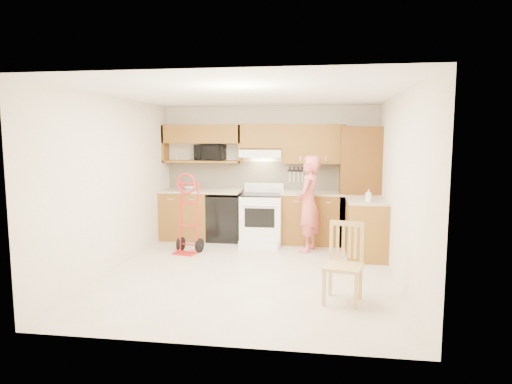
% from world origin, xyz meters
% --- Properties ---
extents(floor, '(4.00, 4.50, 0.02)m').
position_xyz_m(floor, '(0.00, 0.00, -0.01)').
color(floor, beige).
rests_on(floor, ground).
extents(ceiling, '(4.00, 4.50, 0.02)m').
position_xyz_m(ceiling, '(0.00, 0.00, 2.51)').
color(ceiling, white).
rests_on(ceiling, ground).
extents(wall_back, '(4.00, 0.02, 2.50)m').
position_xyz_m(wall_back, '(0.00, 2.26, 1.25)').
color(wall_back, beige).
rests_on(wall_back, ground).
extents(wall_front, '(4.00, 0.02, 2.50)m').
position_xyz_m(wall_front, '(0.00, -2.26, 1.25)').
color(wall_front, beige).
rests_on(wall_front, ground).
extents(wall_left, '(0.02, 4.50, 2.50)m').
position_xyz_m(wall_left, '(-2.01, 0.00, 1.25)').
color(wall_left, beige).
rests_on(wall_left, ground).
extents(wall_right, '(0.02, 4.50, 2.50)m').
position_xyz_m(wall_right, '(2.01, 0.00, 1.25)').
color(wall_right, beige).
rests_on(wall_right, ground).
extents(backsplash, '(3.92, 0.03, 0.55)m').
position_xyz_m(backsplash, '(0.00, 2.23, 1.20)').
color(backsplash, beige).
rests_on(backsplash, wall_back).
extents(lower_cab_left, '(0.90, 0.60, 0.90)m').
position_xyz_m(lower_cab_left, '(-1.55, 1.95, 0.45)').
color(lower_cab_left, brown).
rests_on(lower_cab_left, ground).
extents(dishwasher, '(0.60, 0.60, 0.85)m').
position_xyz_m(dishwasher, '(-0.80, 1.95, 0.42)').
color(dishwasher, black).
rests_on(dishwasher, ground).
extents(lower_cab_right, '(1.14, 0.60, 0.90)m').
position_xyz_m(lower_cab_right, '(0.83, 1.95, 0.45)').
color(lower_cab_right, brown).
rests_on(lower_cab_right, ground).
extents(countertop_left, '(1.50, 0.63, 0.04)m').
position_xyz_m(countertop_left, '(-1.25, 1.95, 0.92)').
color(countertop_left, tan).
rests_on(countertop_left, lower_cab_left).
extents(countertop_right, '(1.14, 0.63, 0.04)m').
position_xyz_m(countertop_right, '(0.83, 1.95, 0.92)').
color(countertop_right, tan).
rests_on(countertop_right, lower_cab_right).
extents(cab_return_right, '(0.60, 1.00, 0.90)m').
position_xyz_m(cab_return_right, '(1.70, 1.15, 0.45)').
color(cab_return_right, brown).
rests_on(cab_return_right, ground).
extents(countertop_return, '(0.63, 1.00, 0.04)m').
position_xyz_m(countertop_return, '(1.70, 1.15, 0.92)').
color(countertop_return, tan).
rests_on(countertop_return, cab_return_right).
extents(pantry_tall, '(0.70, 0.60, 2.10)m').
position_xyz_m(pantry_tall, '(1.65, 1.95, 1.05)').
color(pantry_tall, '#5E3711').
rests_on(pantry_tall, ground).
extents(upper_cab_left, '(1.50, 0.33, 0.34)m').
position_xyz_m(upper_cab_left, '(-1.25, 2.08, 1.98)').
color(upper_cab_left, brown).
rests_on(upper_cab_left, wall_back).
extents(upper_shelf_mw, '(1.50, 0.33, 0.04)m').
position_xyz_m(upper_shelf_mw, '(-1.25, 2.08, 1.47)').
color(upper_shelf_mw, brown).
rests_on(upper_shelf_mw, wall_back).
extents(upper_cab_center, '(0.76, 0.33, 0.44)m').
position_xyz_m(upper_cab_center, '(-0.12, 2.08, 1.94)').
color(upper_cab_center, brown).
rests_on(upper_cab_center, wall_back).
extents(upper_cab_right, '(1.14, 0.33, 0.70)m').
position_xyz_m(upper_cab_right, '(0.83, 2.08, 1.80)').
color(upper_cab_right, brown).
rests_on(upper_cab_right, wall_back).
extents(range_hood, '(0.76, 0.46, 0.14)m').
position_xyz_m(range_hood, '(-0.12, 2.02, 1.63)').
color(range_hood, white).
rests_on(range_hood, wall_back).
extents(knife_strip, '(0.40, 0.05, 0.29)m').
position_xyz_m(knife_strip, '(0.55, 2.21, 1.24)').
color(knife_strip, black).
rests_on(knife_strip, backsplash).
extents(microwave, '(0.56, 0.40, 0.30)m').
position_xyz_m(microwave, '(-1.10, 2.08, 1.64)').
color(microwave, black).
rests_on(microwave, upper_shelf_mw).
extents(range, '(0.73, 0.96, 1.08)m').
position_xyz_m(range, '(-0.08, 1.71, 0.54)').
color(range, white).
rests_on(range, ground).
extents(person, '(0.51, 0.66, 1.62)m').
position_xyz_m(person, '(0.77, 1.35, 0.81)').
color(person, '#D75F5A').
rests_on(person, ground).
extents(hand_truck, '(0.54, 0.51, 1.20)m').
position_xyz_m(hand_truck, '(-1.22, 0.94, 0.60)').
color(hand_truck, red).
rests_on(hand_truck, ground).
extents(dining_chair, '(0.51, 0.53, 0.93)m').
position_xyz_m(dining_chair, '(1.23, -0.97, 0.46)').
color(dining_chair, tan).
rests_on(dining_chair, ground).
extents(soap_bottle, '(0.10, 0.10, 0.19)m').
position_xyz_m(soap_bottle, '(1.70, 0.93, 1.03)').
color(soap_bottle, white).
rests_on(soap_bottle, countertop_return).
extents(bowl, '(0.30, 0.30, 0.06)m').
position_xyz_m(bowl, '(-1.46, 1.95, 0.97)').
color(bowl, white).
rests_on(bowl, countertop_left).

